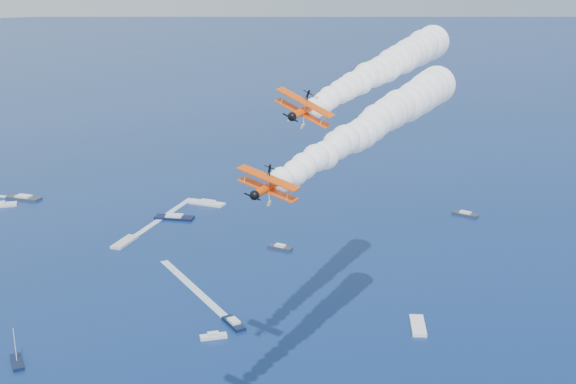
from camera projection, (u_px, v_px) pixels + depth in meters
name	position (u px, v px, depth m)	size (l,w,h in m)	color
biplane_lead	(304.00, 111.00, 101.00)	(7.50, 8.41, 5.07)	#F64A05
biplane_trail	(269.00, 187.00, 85.07)	(6.80, 7.62, 4.59)	#F34705
smoke_trail_lead	(383.00, 69.00, 123.57)	(47.65, 33.52, 10.56)	white
smoke_trail_trail	(374.00, 124.00, 107.11)	(48.70, 31.86, 10.56)	white
spectator_boats	(60.00, 284.00, 184.30)	(227.19, 180.65, 0.70)	silver
boat_wakes	(5.00, 256.00, 202.59)	(162.37, 143.14, 0.04)	white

